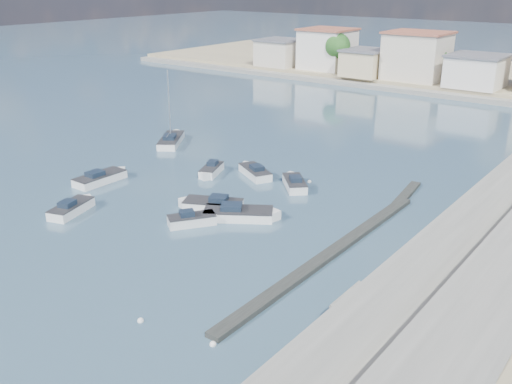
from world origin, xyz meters
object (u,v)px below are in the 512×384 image
at_px(motorboat_d, 210,205).
at_px(motorboat_h, 242,214).
at_px(motorboat_a, 73,208).
at_px(motorboat_c, 254,172).
at_px(motorboat_f, 294,183).
at_px(motorboat_e, 102,178).
at_px(sailboat, 172,140).
at_px(motorboat_b, 194,220).
at_px(motorboat_g, 211,171).

height_order(motorboat_d, motorboat_h, same).
distance_m(motorboat_a, motorboat_c, 18.16).
bearing_deg(motorboat_h, motorboat_f, 95.20).
height_order(motorboat_e, sailboat, sailboat).
relative_size(motorboat_f, sailboat, 0.47).
height_order(motorboat_b, motorboat_d, same).
xyz_separation_m(motorboat_a, motorboat_d, (8.85, 7.61, -0.00)).
height_order(motorboat_f, motorboat_h, same).
xyz_separation_m(motorboat_b, motorboat_c, (-3.54, 12.55, 0.00)).
relative_size(motorboat_d, motorboat_g, 1.30).
bearing_deg(motorboat_b, motorboat_d, 109.76).
distance_m(motorboat_b, motorboat_h, 4.03).
xyz_separation_m(motorboat_c, motorboat_f, (5.08, -0.30, -0.00)).
distance_m(motorboat_f, motorboat_g, 9.00).
distance_m(motorboat_h, sailboat, 24.57).
bearing_deg(motorboat_h, motorboat_a, -148.04).
bearing_deg(motorboat_d, motorboat_c, 104.37).
distance_m(motorboat_a, motorboat_d, 11.67).
height_order(motorboat_c, sailboat, sailboat).
bearing_deg(motorboat_e, motorboat_b, -8.14).
relative_size(motorboat_c, motorboat_f, 1.16).
bearing_deg(motorboat_g, sailboat, 153.22).
height_order(motorboat_g, motorboat_h, same).
bearing_deg(motorboat_c, sailboat, 167.47).
bearing_deg(motorboat_e, motorboat_d, 5.01).
xyz_separation_m(motorboat_d, sailboat, (-17.56, 12.74, 0.03)).
xyz_separation_m(motorboat_f, motorboat_g, (-8.74, -2.14, 0.00)).
bearing_deg(motorboat_c, motorboat_e, -135.49).
height_order(motorboat_d, sailboat, sailboat).
xyz_separation_m(motorboat_b, motorboat_h, (2.35, 3.27, 0.00)).
height_order(motorboat_d, motorboat_e, same).
height_order(motorboat_c, motorboat_d, same).
distance_m(motorboat_e, motorboat_f, 18.80).
relative_size(motorboat_f, motorboat_g, 0.99).
xyz_separation_m(motorboat_e, motorboat_g, (7.03, 8.08, 0.00)).
relative_size(motorboat_d, motorboat_f, 1.31).
bearing_deg(motorboat_d, motorboat_e, -174.99).
relative_size(motorboat_d, sailboat, 0.62).
bearing_deg(motorboat_c, motorboat_h, -57.57).
relative_size(motorboat_b, motorboat_h, 0.67).
xyz_separation_m(motorboat_f, motorboat_h, (0.82, -8.98, 0.00)).
bearing_deg(motorboat_g, motorboat_f, 13.72).
height_order(motorboat_b, motorboat_h, same).
height_order(motorboat_a, motorboat_d, same).
bearing_deg(motorboat_c, motorboat_f, -3.37).
xyz_separation_m(motorboat_c, motorboat_h, (5.90, -9.28, -0.00)).
relative_size(motorboat_g, sailboat, 0.48).
bearing_deg(motorboat_c, motorboat_a, -110.79).
height_order(motorboat_e, motorboat_g, same).
height_order(motorboat_a, motorboat_f, same).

